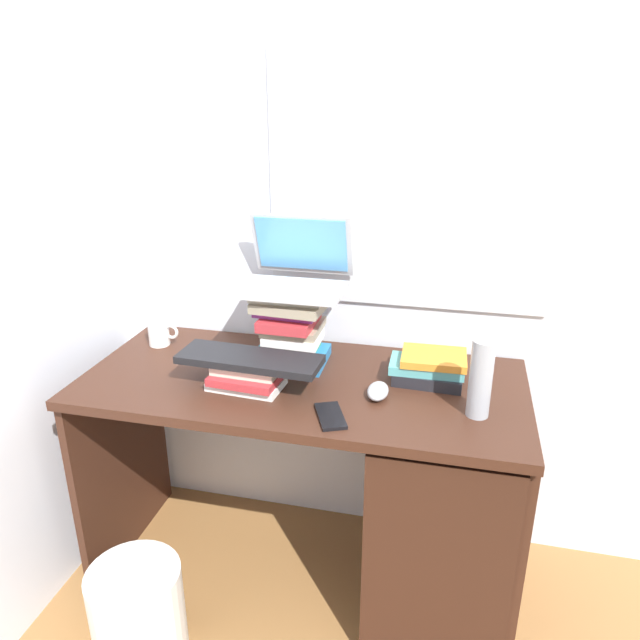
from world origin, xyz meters
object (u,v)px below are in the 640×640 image
object	(u,v)px
mug	(159,332)
desk	(407,492)
wastebasket	(138,612)
book_stack_keyboard_riser	(247,375)
water_bottle	(481,379)
keyboard	(250,359)
book_stack_side	(430,368)
book_stack_tall	(291,328)
laptop	(295,270)
computer_mouse	(378,391)
cell_phone	(330,416)

from	to	relation	value
mug	desk	bearing A→B (deg)	-10.54
wastebasket	book_stack_keyboard_riser	bearing A→B (deg)	53.53
water_bottle	desk	bearing A→B (deg)	157.73
desk	keyboard	world-z (taller)	keyboard
book_stack_keyboard_riser	wastebasket	world-z (taller)	book_stack_keyboard_riser
keyboard	mug	bearing A→B (deg)	154.25
book_stack_side	wastebasket	bearing A→B (deg)	-147.02
desk	book_stack_tall	bearing A→B (deg)	160.93
desk	water_bottle	distance (m)	0.49
book_stack_tall	mug	xyz separation A→B (m)	(-0.48, 0.02, -0.07)
book_stack_side	keyboard	distance (m)	0.54
laptop	water_bottle	bearing A→B (deg)	-25.08
book_stack_tall	mug	size ratio (longest dim) A/B	2.19
mug	book_stack_side	bearing A→B (deg)	-3.66
book_stack_side	mug	size ratio (longest dim) A/B	2.09
computer_mouse	mug	distance (m)	0.81
desk	book_stack_keyboard_riser	distance (m)	0.61
desk	keyboard	distance (m)	0.64
desk	water_bottle	bearing A→B (deg)	-22.27
cell_phone	mug	bearing A→B (deg)	129.80
book_stack_tall	book_stack_side	bearing A→B (deg)	-4.49
book_stack_tall	computer_mouse	world-z (taller)	book_stack_tall
book_stack_keyboard_riser	keyboard	bearing A→B (deg)	-0.55
laptop	wastebasket	size ratio (longest dim) A/B	1.13
mug	book_stack_tall	bearing A→B (deg)	-2.89
desk	mug	bearing A→B (deg)	169.46
keyboard	cell_phone	distance (m)	0.30
keyboard	book_stack_side	bearing A→B (deg)	20.70
laptop	cell_phone	xyz separation A→B (m)	(0.20, -0.38, -0.28)
cell_phone	keyboard	bearing A→B (deg)	132.60
desk	computer_mouse	bearing A→B (deg)	-160.89
computer_mouse	wastebasket	xyz separation A→B (m)	(-0.63, -0.36, -0.62)
mug	wastebasket	world-z (taller)	mug
laptop	desk	bearing A→B (deg)	-26.29
keyboard	laptop	bearing A→B (deg)	77.88
keyboard	cell_phone	size ratio (longest dim) A/B	3.09
desk	laptop	distance (m)	0.77
laptop	keyboard	size ratio (longest dim) A/B	0.78
keyboard	wastebasket	xyz separation A→B (m)	(-0.26, -0.33, -0.69)
book_stack_side	book_stack_tall	bearing A→B (deg)	175.51
book_stack_side	water_bottle	xyz separation A→B (m)	(0.14, -0.18, 0.07)
mug	cell_phone	distance (m)	0.76
wastebasket	desk	bearing A→B (deg)	28.33
book_stack_side	keyboard	xyz separation A→B (m)	(-0.51, -0.16, 0.05)
desk	keyboard	bearing A→B (deg)	-172.84
keyboard	computer_mouse	xyz separation A→B (m)	(0.37, 0.03, -0.07)
book_stack_keyboard_riser	wastebasket	size ratio (longest dim) A/B	0.76
computer_mouse	book_stack_side	bearing A→B (deg)	45.64
mug	wastebasket	distance (m)	0.86
water_bottle	computer_mouse	bearing A→B (deg)	171.84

